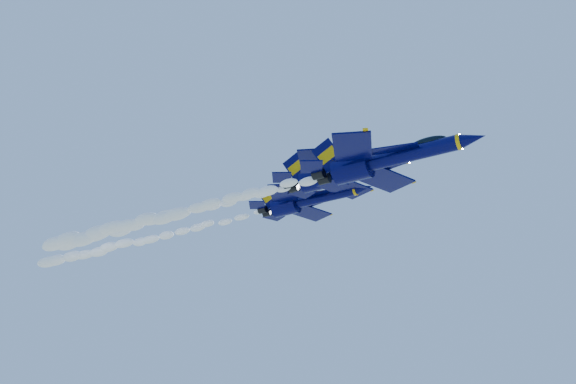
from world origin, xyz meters
The scene contains 6 objects.
jet_lead centered at (16.67, -11.90, 150.39)m, with size 19.34×15.87×7.19m.
smoke_trail_jet_lead centered at (-12.92, -11.90, 149.97)m, with size 42.65×2.16×1.94m, color white.
jet_second centered at (8.80, -5.01, 153.95)m, with size 18.86×15.47×7.01m.
smoke_trail_jet_second centered at (-20.59, -5.01, 153.53)m, with size 42.65×2.10×1.89m, color white.
jet_third centered at (0.68, 0.56, 154.05)m, with size 16.55×13.58×6.15m.
smoke_trail_jet_third centered at (-27.72, 0.56, 153.65)m, with size 42.65×1.84×1.66m, color white.
Camera 1 is at (41.06, -77.29, 113.97)m, focal length 45.00 mm.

